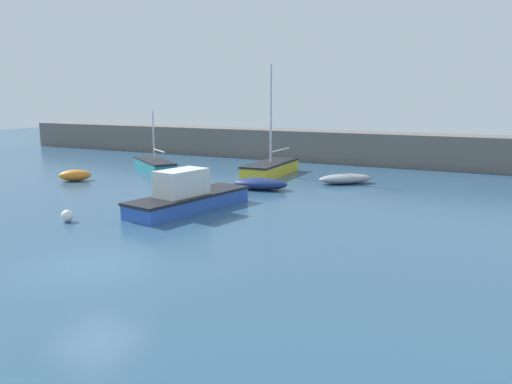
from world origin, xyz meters
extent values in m
cube|color=#2D5170|center=(0.00, 0.00, -0.10)|extent=(120.00, 120.00, 0.20)
cube|color=#66605B|center=(0.00, 27.00, 1.16)|extent=(65.85, 3.22, 2.32)
cube|color=#2D56B7|center=(-1.78, 7.53, 0.30)|extent=(2.77, 6.35, 0.60)
cube|color=black|center=(-1.78, 7.53, 0.66)|extent=(2.83, 6.48, 0.12)
cube|color=silver|center=(-1.86, 7.08, 1.22)|extent=(1.63, 2.44, 1.25)
ellipsoid|color=orange|center=(-12.37, 10.85, 0.33)|extent=(1.99, 1.89, 0.66)
cube|color=yellow|center=(-2.92, 18.19, 0.36)|extent=(2.03, 5.58, 0.72)
cube|color=black|center=(-2.92, 18.19, 0.78)|extent=(2.08, 5.70, 0.12)
cylinder|color=silver|center=(-2.92, 18.19, 3.83)|extent=(0.13, 0.13, 6.22)
cylinder|color=silver|center=(-3.01, 19.83, 1.46)|extent=(0.27, 3.28, 0.10)
ellipsoid|color=gray|center=(2.30, 17.33, 0.28)|extent=(3.20, 3.01, 0.57)
ellipsoid|color=navy|center=(-1.23, 13.39, 0.31)|extent=(3.20, 1.92, 0.63)
cube|color=teal|center=(-10.96, 16.56, 0.30)|extent=(5.10, 4.19, 0.60)
cube|color=black|center=(-10.96, 16.56, 0.66)|extent=(5.20, 4.28, 0.12)
cylinder|color=silver|center=(-10.96, 16.56, 2.32)|extent=(0.10, 0.10, 3.45)
cylinder|color=silver|center=(-10.00, 15.89, 1.45)|extent=(1.97, 1.42, 0.08)
sphere|color=white|center=(-4.89, 3.47, 0.24)|extent=(0.48, 0.48, 0.48)
camera|label=1|loc=(10.79, -10.33, 4.92)|focal=35.00mm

